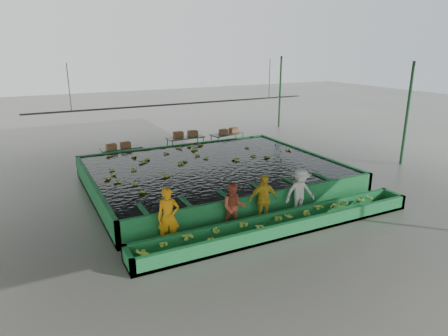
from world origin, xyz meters
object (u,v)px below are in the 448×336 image
flotation_tank (213,174)px  sorting_trough (283,224)px  packing_table_left (122,156)px  worker_b (234,207)px  packing_table_right (227,141)px  box_stack_mid (186,137)px  packing_table_mid (186,145)px  worker_a (168,217)px  box_stack_left (119,148)px  worker_c (263,200)px  worker_d (300,192)px  box_stack_right (229,133)px

flotation_tank → sorting_trough: 5.10m
packing_table_left → worker_b: bearing=-81.0°
packing_table_right → box_stack_mid: (-2.47, 0.20, 0.48)m
packing_table_left → packing_table_mid: packing_table_mid is taller
flotation_tank → worker_a: 5.57m
packing_table_left → box_stack_left: bearing=-150.1°
packing_table_left → box_stack_left: (-0.14, -0.08, 0.44)m
worker_a → worker_b: 2.17m
worker_a → packing_table_right: bearing=69.0°
worker_c → packing_table_right: bearing=78.1°
sorting_trough → packing_table_left: (-2.77, 9.80, 0.19)m
flotation_tank → box_stack_left: 5.48m
packing_table_left → packing_table_mid: bearing=9.8°
flotation_tank → sorting_trough: flotation_tank is taller
packing_table_right → box_stack_mid: size_ratio=1.46×
worker_b → packing_table_mid: 9.88m
worker_d → box_stack_mid: (-0.33, 9.72, 0.08)m
packing_table_left → packing_table_right: size_ratio=0.99×
worker_d → packing_table_right: (2.13, 9.52, -0.40)m
worker_b → box_stack_right: size_ratio=1.32×
packing_table_left → box_stack_mid: size_ratio=1.45×
worker_d → box_stack_right: worker_d is taller
sorting_trough → worker_c: worker_c is taller
packing_table_left → packing_table_mid: (3.64, 0.63, 0.02)m
packing_table_left → packing_table_right: packing_table_right is taller
sorting_trough → packing_table_right: packing_table_right is taller
packing_table_mid → worker_c: bearing=-96.6°
packing_table_left → box_stack_right: bearing=5.3°
worker_c → worker_d: (1.49, 0.00, -0.00)m
box_stack_right → packing_table_left: bearing=-174.7°
packing_table_mid → box_stack_right: 2.67m
flotation_tank → box_stack_mid: 5.52m
flotation_tank → sorting_trough: (0.00, -5.10, -0.20)m
worker_b → packing_table_mid: bearing=98.8°
sorting_trough → box_stack_left: (-2.91, 9.72, 0.64)m
flotation_tank → worker_c: (-0.24, -4.30, 0.40)m
worker_c → packing_table_left: bearing=114.7°
packing_table_mid → box_stack_mid: size_ratio=1.51×
worker_d → flotation_tank: bearing=114.1°
sorting_trough → worker_d: worker_d is taller
box_stack_left → box_stack_right: 6.45m
worker_a → flotation_tank: bearing=65.7°
worker_c → packing_table_left: (-2.53, 9.00, -0.40)m
worker_a → worker_d: bearing=14.9°
flotation_tank → worker_d: 4.50m
worker_c → packing_table_mid: size_ratio=0.83×
sorting_trough → box_stack_mid: box_stack_mid is taller
worker_b → box_stack_right: worker_b is taller
sorting_trough → packing_table_left: size_ratio=5.13×
box_stack_left → box_stack_mid: size_ratio=0.87×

